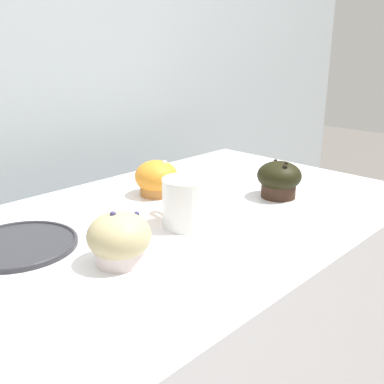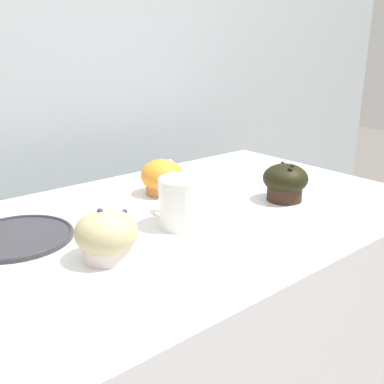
{
  "view_description": "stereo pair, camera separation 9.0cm",
  "coord_description": "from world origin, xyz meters",
  "px_view_note": "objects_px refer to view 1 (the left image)",
  "views": [
    {
      "loc": [
        -0.61,
        -0.6,
        1.26
      ],
      "look_at": [
        0.0,
        -0.01,
        0.97
      ],
      "focal_mm": 42.0,
      "sensor_mm": 36.0,
      "label": 1
    },
    {
      "loc": [
        -0.55,
        -0.67,
        1.26
      ],
      "look_at": [
        0.0,
        -0.01,
        0.97
      ],
      "focal_mm": 42.0,
      "sensor_mm": 36.0,
      "label": 2
    }
  ],
  "objects_px": {
    "muffin_back_left": "(119,239)",
    "muffin_back_right": "(156,179)",
    "serving_plate": "(18,244)",
    "muffin_front_center": "(279,179)",
    "coffee_cup": "(186,201)"
  },
  "relations": [
    {
      "from": "serving_plate",
      "to": "muffin_back_left",
      "type": "bearing_deg",
      "value": -63.08
    },
    {
      "from": "coffee_cup",
      "to": "serving_plate",
      "type": "bearing_deg",
      "value": 152.6
    },
    {
      "from": "muffin_back_right",
      "to": "serving_plate",
      "type": "height_order",
      "value": "muffin_back_right"
    },
    {
      "from": "muffin_front_center",
      "to": "serving_plate",
      "type": "height_order",
      "value": "muffin_front_center"
    },
    {
      "from": "coffee_cup",
      "to": "serving_plate",
      "type": "relative_size",
      "value": 0.68
    },
    {
      "from": "coffee_cup",
      "to": "serving_plate",
      "type": "distance_m",
      "value": 0.3
    },
    {
      "from": "muffin_back_left",
      "to": "muffin_front_center",
      "type": "bearing_deg",
      "value": -0.1
    },
    {
      "from": "muffin_back_left",
      "to": "coffee_cup",
      "type": "bearing_deg",
      "value": 10.07
    },
    {
      "from": "muffin_front_center",
      "to": "muffin_back_left",
      "type": "relative_size",
      "value": 0.98
    },
    {
      "from": "muffin_front_center",
      "to": "serving_plate",
      "type": "xyz_separation_m",
      "value": [
        -0.53,
        0.17,
        -0.04
      ]
    },
    {
      "from": "muffin_front_center",
      "to": "coffee_cup",
      "type": "height_order",
      "value": "coffee_cup"
    },
    {
      "from": "muffin_back_right",
      "to": "coffee_cup",
      "type": "xyz_separation_m",
      "value": [
        -0.08,
        -0.18,
        0.01
      ]
    },
    {
      "from": "muffin_front_center",
      "to": "serving_plate",
      "type": "relative_size",
      "value": 0.5
    },
    {
      "from": "muffin_back_left",
      "to": "muffin_back_right",
      "type": "distance_m",
      "value": 0.34
    },
    {
      "from": "muffin_back_left",
      "to": "muffin_back_right",
      "type": "bearing_deg",
      "value": 38.44
    }
  ]
}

